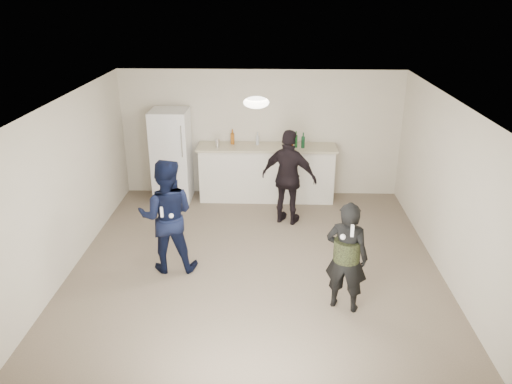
{
  "coord_description": "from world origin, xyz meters",
  "views": [
    {
      "loc": [
        0.23,
        -6.54,
        3.92
      ],
      "look_at": [
        0.0,
        0.2,
        1.15
      ],
      "focal_mm": 35.0,
      "sensor_mm": 36.0,
      "label": 1
    }
  ],
  "objects_px": {
    "shaker": "(217,143)",
    "man": "(167,216)",
    "counter": "(267,174)",
    "fridge": "(172,156)",
    "spectator": "(289,178)",
    "woman": "(347,257)"
  },
  "relations": [
    {
      "from": "counter",
      "to": "shaker",
      "type": "bearing_deg",
      "value": -174.92
    },
    {
      "from": "spectator",
      "to": "fridge",
      "type": "bearing_deg",
      "value": -2.72
    },
    {
      "from": "counter",
      "to": "woman",
      "type": "height_order",
      "value": "woman"
    },
    {
      "from": "counter",
      "to": "shaker",
      "type": "xyz_separation_m",
      "value": [
        -0.95,
        -0.08,
        0.65
      ]
    },
    {
      "from": "counter",
      "to": "man",
      "type": "distance_m",
      "value": 3.08
    },
    {
      "from": "fridge",
      "to": "man",
      "type": "height_order",
      "value": "fridge"
    },
    {
      "from": "counter",
      "to": "woman",
      "type": "xyz_separation_m",
      "value": [
        1.07,
        -3.63,
        0.23
      ]
    },
    {
      "from": "counter",
      "to": "spectator",
      "type": "bearing_deg",
      "value": -69.36
    },
    {
      "from": "fridge",
      "to": "counter",
      "type": "bearing_deg",
      "value": 2.17
    },
    {
      "from": "spectator",
      "to": "shaker",
      "type": "bearing_deg",
      "value": -14.86
    },
    {
      "from": "counter",
      "to": "woman",
      "type": "bearing_deg",
      "value": -73.63
    },
    {
      "from": "woman",
      "to": "spectator",
      "type": "xyz_separation_m",
      "value": [
        -0.66,
        2.57,
        0.1
      ]
    },
    {
      "from": "shaker",
      "to": "man",
      "type": "height_order",
      "value": "man"
    },
    {
      "from": "fridge",
      "to": "woman",
      "type": "bearing_deg",
      "value": -50.75
    },
    {
      "from": "spectator",
      "to": "man",
      "type": "bearing_deg",
      "value": 63.52
    },
    {
      "from": "shaker",
      "to": "spectator",
      "type": "xyz_separation_m",
      "value": [
        1.35,
        -0.98,
        -0.32
      ]
    },
    {
      "from": "woman",
      "to": "man",
      "type": "bearing_deg",
      "value": 0.8
    },
    {
      "from": "fridge",
      "to": "spectator",
      "type": "distance_m",
      "value": 2.46
    },
    {
      "from": "counter",
      "to": "man",
      "type": "height_order",
      "value": "man"
    },
    {
      "from": "counter",
      "to": "fridge",
      "type": "bearing_deg",
      "value": -177.83
    },
    {
      "from": "fridge",
      "to": "shaker",
      "type": "xyz_separation_m",
      "value": [
        0.9,
        -0.01,
        0.28
      ]
    },
    {
      "from": "shaker",
      "to": "spectator",
      "type": "relative_size",
      "value": 0.1
    }
  ]
}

